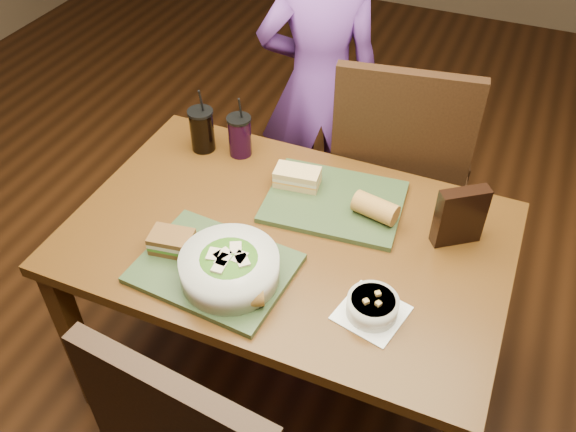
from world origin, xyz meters
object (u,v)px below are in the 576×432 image
object	(u,v)px
diner	(319,85)
chip_bag	(460,216)
chair_far	(402,174)
baguette_far	(375,208)
tray_far	(334,202)
dining_table	(288,254)
tray_near	(215,268)
salad_bowl	(229,266)
sandwich_near	(172,242)
soup_bowl	(372,306)
baguette_near	(240,296)
sandwich_far	(297,177)
cup_cola	(202,130)
cup_berry	(240,136)

from	to	relation	value
diner	chip_bag	bearing A→B (deg)	110.07
chair_far	baguette_far	distance (m)	0.49
diner	tray_far	bearing A→B (deg)	90.68
dining_table	tray_near	world-z (taller)	tray_near
salad_bowl	sandwich_near	distance (m)	0.21
soup_bowl	baguette_near	bearing A→B (deg)	-159.89
tray_near	sandwich_far	xyz separation A→B (m)	(0.08, 0.42, 0.04)
dining_table	chair_far	bearing A→B (deg)	71.07
tray_far	baguette_far	world-z (taller)	baguette_far
sandwich_near	cup_cola	xyz separation A→B (m)	(-0.17, 0.49, 0.03)
chair_far	cup_berry	distance (m)	0.64
sandwich_far	cup_cola	size ratio (longest dim) A/B	0.64
sandwich_far	baguette_near	xyz separation A→B (m)	(0.05, -0.52, 0.00)
diner	sandwich_near	bearing A→B (deg)	65.31
soup_bowl	cup_cola	bearing A→B (deg)	148.01
baguette_far	dining_table	bearing A→B (deg)	-145.09
chair_far	cup_berry	xyz separation A→B (m)	(-0.52, -0.30, 0.22)
salad_bowl	sandwich_near	bearing A→B (deg)	170.21
diner	chip_bag	size ratio (longest dim) A/B	7.50
chair_far	chip_bag	distance (m)	0.56
baguette_far	soup_bowl	bearing A→B (deg)	-73.93
dining_table	sandwich_near	xyz separation A→B (m)	(-0.27, -0.21, 0.14)
cup_cola	cup_berry	distance (m)	0.13
baguette_near	chair_far	bearing A→B (deg)	77.11
dining_table	baguette_far	bearing A→B (deg)	34.91
diner	soup_bowl	size ratio (longest dim) A/B	7.16
chair_far	tray_near	size ratio (longest dim) A/B	2.58
tray_far	dining_table	bearing A→B (deg)	-114.28
sandwich_near	baguette_near	size ratio (longest dim) A/B	1.08
sandwich_near	chip_bag	xyz separation A→B (m)	(0.74, 0.37, 0.05)
tray_near	sandwich_near	xyz separation A→B (m)	(-0.14, 0.01, 0.04)
diner	chair_far	bearing A→B (deg)	122.11
sandwich_far	diner	bearing A→B (deg)	105.22
chair_far	diner	bearing A→B (deg)	145.61
sandwich_far	cup_cola	distance (m)	0.40
chip_bag	tray_near	bearing A→B (deg)	177.10
tray_near	baguette_far	xyz separation A→B (m)	(0.35, 0.37, 0.04)
sandwich_far	soup_bowl	bearing A→B (deg)	-46.75
dining_table	soup_bowl	size ratio (longest dim) A/B	6.60
chair_far	baguette_far	bearing A→B (deg)	-88.30
diner	chip_bag	xyz separation A→B (m)	(0.71, -0.75, 0.14)
tray_far	chip_bag	bearing A→B (deg)	-2.04
cup_berry	salad_bowl	bearing A→B (deg)	-66.28
chair_far	soup_bowl	xyz separation A→B (m)	(0.11, -0.80, 0.18)
chair_far	soup_bowl	size ratio (longest dim) A/B	5.51
dining_table	tray_far	xyz separation A→B (m)	(0.08, 0.18, 0.10)
sandwich_near	cup_berry	size ratio (longest dim) A/B	0.58
chip_bag	salad_bowl	bearing A→B (deg)	-178.51
sandwich_far	dining_table	bearing A→B (deg)	-75.00
baguette_far	chair_far	bearing A→B (deg)	91.70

